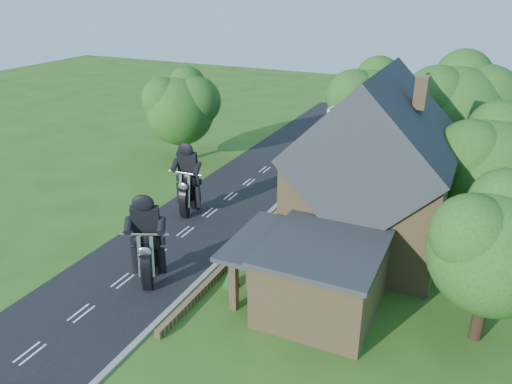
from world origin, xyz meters
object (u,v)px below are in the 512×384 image
at_px(annex, 320,275).
at_px(motorcycle_lead, 150,270).
at_px(house, 372,177).
at_px(garden_wall, 262,229).
at_px(motorcycle_follow, 190,203).

height_order(annex, motorcycle_lead, annex).
bearing_deg(house, annex, -95.24).
height_order(house, annex, house).
relative_size(garden_wall, house, 2.15).
distance_m(motorcycle_lead, motorcycle_follow, 8.22).
height_order(garden_wall, house, house).
height_order(house, motorcycle_follow, house).
bearing_deg(motorcycle_follow, annex, 148.26).
bearing_deg(annex, garden_wall, 133.84).
bearing_deg(house, motorcycle_follow, -176.72).
distance_m(garden_wall, annex, 8.19).
relative_size(garden_wall, motorcycle_follow, 13.66).
bearing_deg(house, motorcycle_lead, -136.84).
distance_m(annex, motorcycle_lead, 8.65).
xyz_separation_m(garden_wall, annex, (5.57, -5.80, 1.57)).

